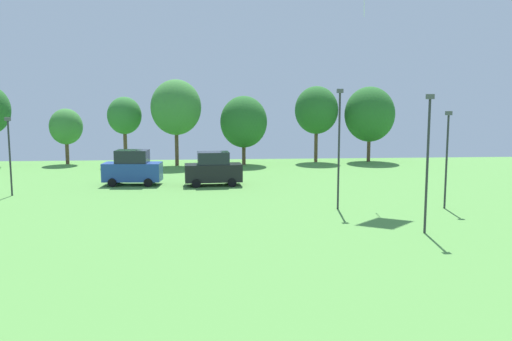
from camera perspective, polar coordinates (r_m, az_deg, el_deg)
The scene contains 12 objects.
parked_car_leftmost at distance 41.98m, azimuth -12.87°, elevation 0.25°, with size 4.43×2.30×2.66m.
parked_car_second_from_left at distance 40.84m, azimuth -4.52°, elevation 0.15°, with size 4.37×2.31×2.54m.
light_post_0 at distance 39.74m, azimuth -24.52°, elevation 1.87°, with size 0.36×0.20×5.27m.
light_post_1 at distance 27.13m, azimuth 17.62°, elevation 1.44°, with size 0.36×0.20×6.71m.
light_post_2 at distance 33.80m, azimuth 19.45°, elevation 1.69°, with size 0.36×0.20×5.78m.
light_post_3 at distance 31.97m, azimuth 8.73°, elevation 2.90°, with size 0.36×0.20×7.06m.
treeline_tree_1 at distance 57.14m, azimuth -19.37°, elevation 4.37°, with size 3.23×3.23×5.54m.
treeline_tree_2 at distance 54.42m, azimuth -13.68°, elevation 5.61°, with size 3.29×3.29×6.70m.
treeline_tree_3 at distance 53.18m, azimuth -8.42°, elevation 6.58°, with size 4.86×4.86×8.36m.
treeline_tree_4 at distance 53.55m, azimuth -1.30°, elevation 5.14°, with size 4.62×4.62×6.79m.
treeline_tree_5 at distance 56.19m, azimuth 6.38°, elevation 6.32°, with size 4.44×4.44×7.79m.
treeline_tree_6 at distance 57.46m, azimuth 11.87°, elevation 5.81°, with size 5.16×5.16×7.76m.
Camera 1 is at (-1.14, 1.71, 6.47)m, focal length 38.00 mm.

